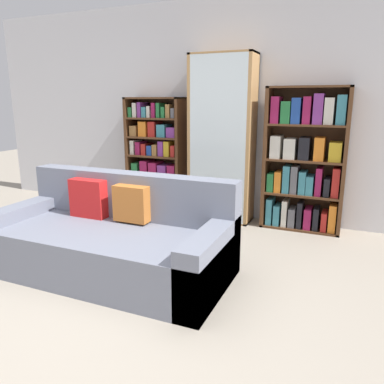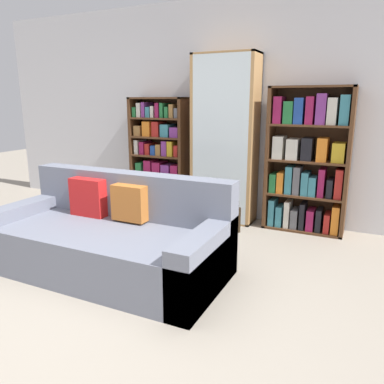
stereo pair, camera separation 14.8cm
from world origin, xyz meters
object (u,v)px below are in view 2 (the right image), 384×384
at_px(wine_bottle, 237,219).
at_px(bookshelf_left, 160,157).
at_px(display_cabinet, 225,141).
at_px(couch, 110,239).
at_px(bookshelf_right, 307,163).

bearing_deg(wine_bottle, bookshelf_left, 161.66).
bearing_deg(display_cabinet, couch, -102.27).
height_order(couch, wine_bottle, couch).
xyz_separation_m(couch, bookshelf_right, (1.39, 1.83, 0.51)).
relative_size(bookshelf_left, wine_bottle, 4.09).
bearing_deg(wine_bottle, bookshelf_right, 31.65).
bearing_deg(bookshelf_left, couch, -73.68).
relative_size(bookshelf_left, display_cabinet, 0.75).
distance_m(couch, display_cabinet, 2.00).
bearing_deg(bookshelf_right, bookshelf_left, 179.99).
distance_m(couch, bookshelf_left, 1.97).
height_order(couch, bookshelf_right, bookshelf_right).
xyz_separation_m(bookshelf_left, wine_bottle, (1.25, -0.42, -0.59)).
xyz_separation_m(bookshelf_right, wine_bottle, (-0.67, -0.42, -0.64)).
bearing_deg(couch, bookshelf_right, 52.85).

